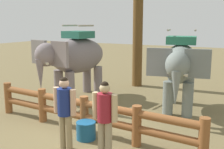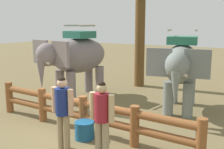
{
  "view_description": "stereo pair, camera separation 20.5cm",
  "coord_description": "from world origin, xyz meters",
  "px_view_note": "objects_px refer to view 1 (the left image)",
  "views": [
    {
      "loc": [
        4.26,
        -6.01,
        3.07
      ],
      "look_at": [
        0.0,
        1.8,
        1.4
      ],
      "focal_mm": 44.56,
      "sensor_mm": 36.0,
      "label": 1
    },
    {
      "loc": [
        4.44,
        -5.91,
        3.07
      ],
      "look_at": [
        0.0,
        1.8,
        1.4
      ],
      "focal_mm": 44.56,
      "sensor_mm": 36.0,
      "label": 2
    }
  ],
  "objects_px": {
    "log_fence": "(84,112)",
    "tourist_woman_in_black": "(65,108)",
    "elephant_near_left": "(74,57)",
    "tourist_man_in_blue": "(105,114)",
    "elephant_center": "(180,66)",
    "feed_bucket": "(86,130)"
  },
  "relations": [
    {
      "from": "log_fence",
      "to": "tourist_woman_in_black",
      "type": "xyz_separation_m",
      "value": [
        0.19,
        -1.09,
        0.44
      ]
    },
    {
      "from": "log_fence",
      "to": "elephant_near_left",
      "type": "bearing_deg",
      "value": 129.96
    },
    {
      "from": "log_fence",
      "to": "elephant_near_left",
      "type": "xyz_separation_m",
      "value": [
        -2.41,
        2.87,
        1.07
      ]
    },
    {
      "from": "tourist_woman_in_black",
      "to": "elephant_near_left",
      "type": "bearing_deg",
      "value": 123.22
    },
    {
      "from": "elephant_near_left",
      "to": "tourist_man_in_blue",
      "type": "distance_m",
      "value": 5.34
    },
    {
      "from": "log_fence",
      "to": "tourist_man_in_blue",
      "type": "bearing_deg",
      "value": -38.35
    },
    {
      "from": "log_fence",
      "to": "elephant_center",
      "type": "bearing_deg",
      "value": 60.61
    },
    {
      "from": "elephant_center",
      "to": "tourist_man_in_blue",
      "type": "relative_size",
      "value": 1.9
    },
    {
      "from": "tourist_woman_in_black",
      "to": "tourist_man_in_blue",
      "type": "height_order",
      "value": "tourist_woman_in_black"
    },
    {
      "from": "tourist_man_in_blue",
      "to": "feed_bucket",
      "type": "bearing_deg",
      "value": 146.97
    },
    {
      "from": "elephant_near_left",
      "to": "tourist_man_in_blue",
      "type": "height_order",
      "value": "elephant_near_left"
    },
    {
      "from": "log_fence",
      "to": "elephant_near_left",
      "type": "distance_m",
      "value": 3.9
    },
    {
      "from": "tourist_woman_in_black",
      "to": "tourist_man_in_blue",
      "type": "bearing_deg",
      "value": 6.06
    },
    {
      "from": "elephant_center",
      "to": "tourist_man_in_blue",
      "type": "xyz_separation_m",
      "value": [
        -0.57,
        -4.18,
        -0.56
      ]
    },
    {
      "from": "tourist_woman_in_black",
      "to": "tourist_man_in_blue",
      "type": "relative_size",
      "value": 1.01
    },
    {
      "from": "elephant_near_left",
      "to": "tourist_man_in_blue",
      "type": "xyz_separation_m",
      "value": [
        3.64,
        -3.85,
        -0.64
      ]
    },
    {
      "from": "log_fence",
      "to": "tourist_man_in_blue",
      "type": "xyz_separation_m",
      "value": [
        1.23,
        -0.98,
        0.43
      ]
    },
    {
      "from": "elephant_center",
      "to": "tourist_woman_in_black",
      "type": "xyz_separation_m",
      "value": [
        -1.62,
        -4.29,
        -0.55
      ]
    },
    {
      "from": "log_fence",
      "to": "tourist_woman_in_black",
      "type": "height_order",
      "value": "tourist_woman_in_black"
    },
    {
      "from": "log_fence",
      "to": "tourist_man_in_blue",
      "type": "height_order",
      "value": "tourist_man_in_blue"
    },
    {
      "from": "tourist_woman_in_black",
      "to": "feed_bucket",
      "type": "height_order",
      "value": "tourist_woman_in_black"
    },
    {
      "from": "log_fence",
      "to": "tourist_woman_in_black",
      "type": "relative_size",
      "value": 3.77
    }
  ]
}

